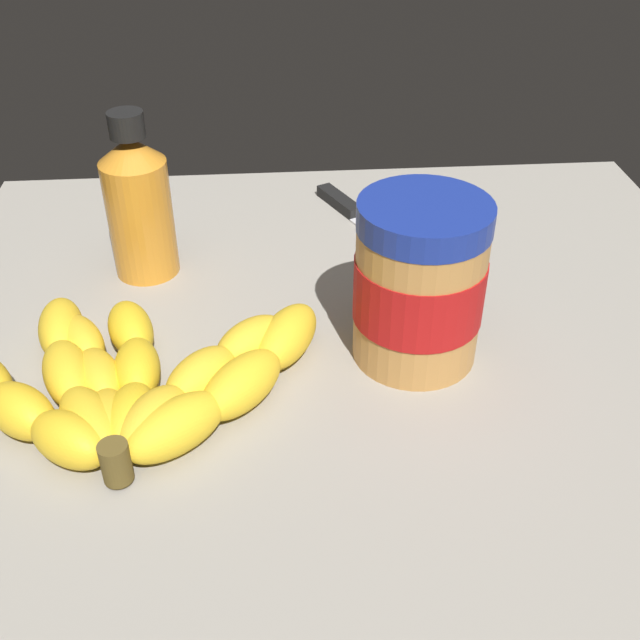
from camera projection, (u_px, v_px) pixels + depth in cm
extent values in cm
cube|color=gray|center=(355.00, 421.00, 58.21)|extent=(80.79, 72.49, 4.82)
ellipsoid|color=yellow|center=(175.00, 427.00, 51.54)|extent=(7.93, 8.55, 3.79)
ellipsoid|color=yellow|center=(242.00, 381.00, 55.41)|extent=(8.52, 7.97, 3.79)
ellipsoid|color=yellow|center=(287.00, 336.00, 59.87)|extent=(8.78, 7.07, 3.79)
ellipsoid|color=yellow|center=(154.00, 421.00, 52.01)|extent=(7.74, 6.66, 3.77)
ellipsoid|color=yellow|center=(202.00, 377.00, 55.80)|extent=(7.63, 7.19, 3.77)
ellipsoid|color=yellow|center=(252.00, 343.00, 59.21)|extent=(7.34, 7.55, 3.77)
ellipsoid|color=yellow|center=(129.00, 418.00, 52.44)|extent=(7.00, 4.00, 3.46)
ellipsoid|color=yellow|center=(137.00, 369.00, 56.78)|extent=(7.10, 4.23, 3.46)
ellipsoid|color=yellow|center=(131.00, 329.00, 60.95)|extent=(7.48, 5.39, 3.46)
ellipsoid|color=yellow|center=(110.00, 423.00, 52.26)|extent=(7.09, 4.70, 3.24)
ellipsoid|color=yellow|center=(99.00, 378.00, 56.18)|extent=(7.23, 5.35, 3.24)
ellipsoid|color=yellow|center=(81.00, 341.00, 59.87)|extent=(7.27, 5.91, 3.24)
ellipsoid|color=yellow|center=(91.00, 423.00, 52.04)|extent=(8.33, 6.86, 3.55)
ellipsoid|color=yellow|center=(68.00, 374.00, 56.29)|extent=(8.33, 5.97, 3.55)
ellipsoid|color=yellow|center=(61.00, 329.00, 60.89)|extent=(8.10, 4.91, 3.55)
ellipsoid|color=yellow|center=(70.00, 439.00, 50.64)|extent=(6.63, 7.33, 3.64)
ellipsoid|color=yellow|center=(20.00, 411.00, 52.94)|extent=(6.95, 7.21, 3.64)
cylinder|color=brown|center=(116.00, 462.00, 48.99)|extent=(2.00, 2.00, 3.00)
cylinder|color=#BF8442|center=(418.00, 294.00, 58.03)|extent=(9.85, 9.85, 11.29)
cylinder|color=#B71414|center=(419.00, 288.00, 57.70)|extent=(10.05, 10.05, 5.08)
cylinder|color=navy|center=(425.00, 217.00, 54.14)|extent=(9.96, 9.96, 2.05)
cylinder|color=orange|center=(141.00, 218.00, 68.36)|extent=(5.89, 5.89, 10.96)
cone|color=orange|center=(130.00, 150.00, 64.51)|extent=(5.89, 5.89, 2.26)
cylinder|color=black|center=(126.00, 124.00, 63.21)|extent=(3.06, 3.06, 2.18)
cube|color=silver|center=(392.00, 243.00, 75.06)|extent=(12.30, 7.26, 0.50)
cube|color=black|center=(339.00, 201.00, 81.82)|extent=(6.99, 4.52, 1.20)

